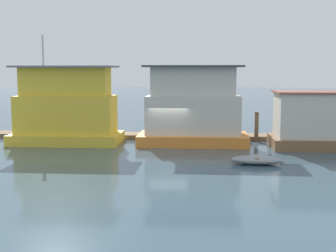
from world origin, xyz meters
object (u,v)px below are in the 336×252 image
dinghy_grey (256,160)px  mooring_post_centre (257,127)px  houseboat_yellow (66,110)px  houseboat_brown (320,121)px  houseboat_orange (193,111)px  mooring_post_far_right (189,127)px

dinghy_grey → mooring_post_centre: mooring_post_centre is taller
houseboat_yellow → houseboat_brown: bearing=-1.3°
houseboat_brown → dinghy_grey: 7.36m
dinghy_grey → houseboat_orange: bearing=119.1°
houseboat_yellow → dinghy_grey: houseboat_yellow is taller
houseboat_orange → houseboat_brown: houseboat_orange is taller
dinghy_grey → mooring_post_centre: bearing=84.0°
houseboat_yellow → mooring_post_far_right: size_ratio=3.77×
houseboat_yellow → mooring_post_far_right: houseboat_yellow is taller
houseboat_yellow → houseboat_brown: houseboat_yellow is taller
mooring_post_centre → mooring_post_far_right: (-4.62, 0.00, -0.06)m
houseboat_brown → mooring_post_far_right: size_ratio=3.14×
houseboat_orange → houseboat_yellow: bearing=-178.1°
houseboat_orange → mooring_post_centre: houseboat_orange is taller
houseboat_orange → mooring_post_far_right: houseboat_orange is taller
houseboat_brown → dinghy_grey: houseboat_brown is taller
dinghy_grey → mooring_post_centre: (0.82, 7.78, 0.80)m
mooring_post_centre → mooring_post_far_right: mooring_post_centre is taller
houseboat_brown → mooring_post_far_right: (-8.32, 2.16, -0.75)m
houseboat_yellow → mooring_post_centre: size_ratio=3.53×
houseboat_yellow → dinghy_grey: (11.94, -5.99, -2.03)m
houseboat_yellow → houseboat_orange: bearing=1.9°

